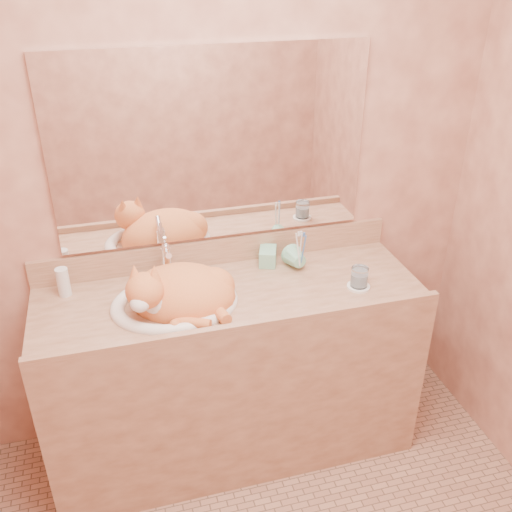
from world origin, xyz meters
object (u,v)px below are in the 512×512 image
object	(u,v)px
soap_dispenser	(267,253)
toothbrush_cup	(300,263)
vanity_counter	(233,373)
cat	(178,291)
water_glass	(359,277)
sink_basin	(174,288)

from	to	relation	value
soap_dispenser	toothbrush_cup	bearing A→B (deg)	-4.89
vanity_counter	cat	xyz separation A→B (m)	(-0.22, -0.04, 0.50)
toothbrush_cup	water_glass	xyz separation A→B (m)	(0.19, -0.19, 0.01)
cat	soap_dispenser	world-z (taller)	cat
sink_basin	cat	size ratio (longest dim) A/B	1.17
sink_basin	soap_dispenser	bearing A→B (deg)	23.12
vanity_counter	soap_dispenser	world-z (taller)	soap_dispenser
soap_dispenser	toothbrush_cup	size ratio (longest dim) A/B	1.68
vanity_counter	cat	world-z (taller)	cat
toothbrush_cup	cat	bearing A→B (deg)	-167.55
water_glass	vanity_counter	bearing A→B (deg)	169.28
soap_dispenser	water_glass	size ratio (longest dim) A/B	1.95
toothbrush_cup	water_glass	distance (m)	0.27
toothbrush_cup	vanity_counter	bearing A→B (deg)	-165.63
cat	soap_dispenser	size ratio (longest dim) A/B	2.59
cat	sink_basin	bearing A→B (deg)	145.67
sink_basin	vanity_counter	bearing A→B (deg)	7.10
toothbrush_cup	water_glass	bearing A→B (deg)	-43.57
sink_basin	cat	world-z (taller)	cat
sink_basin	water_glass	size ratio (longest dim) A/B	5.90
sink_basin	cat	xyz separation A→B (m)	(0.01, -0.02, -0.01)
water_glass	sink_basin	bearing A→B (deg)	174.01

